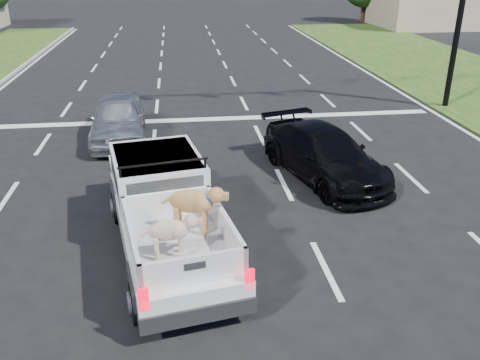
% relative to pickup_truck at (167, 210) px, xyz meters
% --- Properties ---
extents(ground, '(160.00, 160.00, 0.00)m').
position_rel_pickup_truck_xyz_m(ground, '(1.23, -1.12, -0.90)').
color(ground, black).
rests_on(ground, ground).
extents(road_markings, '(17.75, 60.00, 0.01)m').
position_rel_pickup_truck_xyz_m(road_markings, '(1.23, 5.44, -0.89)').
color(road_markings, silver).
rests_on(road_markings, ground).
extents(building_right, '(12.00, 7.00, 3.60)m').
position_rel_pickup_truck_xyz_m(building_right, '(23.23, 32.88, 0.90)').
color(building_right, tan).
rests_on(building_right, ground).
extents(pickup_truck, '(2.73, 5.38, 1.93)m').
position_rel_pickup_truck_xyz_m(pickup_truck, '(0.00, 0.00, 0.00)').
color(pickup_truck, black).
rests_on(pickup_truck, ground).
extents(silver_sedan, '(1.90, 4.29, 1.44)m').
position_rel_pickup_truck_xyz_m(silver_sedan, '(-1.62, 7.07, -0.18)').
color(silver_sedan, silver).
rests_on(silver_sedan, ground).
extents(black_coupe, '(3.09, 4.91, 1.33)m').
position_rel_pickup_truck_xyz_m(black_coupe, '(4.13, 3.22, -0.23)').
color(black_coupe, black).
rests_on(black_coupe, ground).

